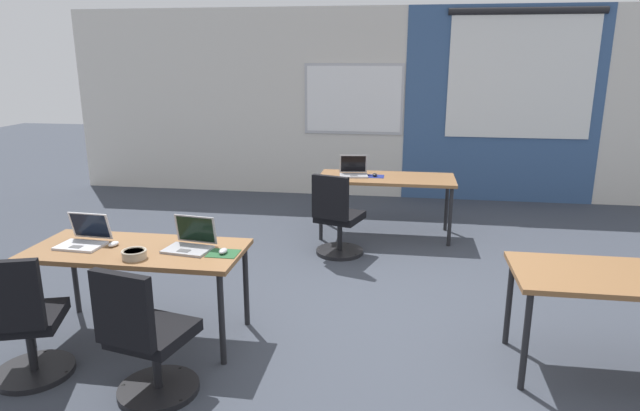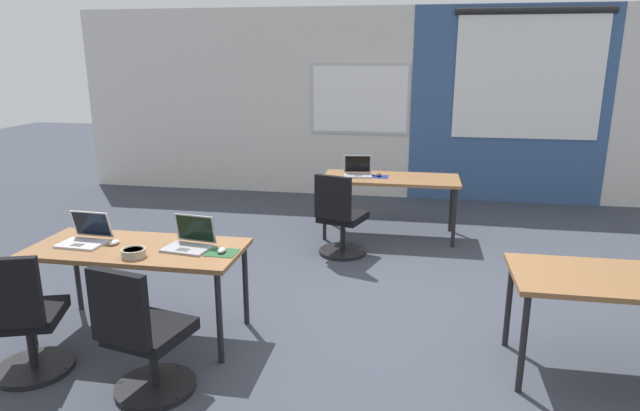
% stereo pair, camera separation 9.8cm
% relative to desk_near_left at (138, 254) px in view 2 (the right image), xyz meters
% --- Properties ---
extents(ground_plane, '(24.00, 24.00, 0.00)m').
position_rel_desk_near_left_xyz_m(ground_plane, '(1.75, 0.60, -0.66)').
color(ground_plane, '#383D47').
extents(back_wall_assembly, '(10.00, 0.27, 2.80)m').
position_rel_desk_near_left_xyz_m(back_wall_assembly, '(1.80, 4.80, 0.75)').
color(back_wall_assembly, silver).
rests_on(back_wall_assembly, ground).
extents(desk_near_left, '(1.60, 0.70, 0.72)m').
position_rel_desk_near_left_xyz_m(desk_near_left, '(0.00, 0.00, 0.00)').
color(desk_near_left, brown).
rests_on(desk_near_left, ground).
extents(desk_near_right, '(1.60, 0.70, 0.72)m').
position_rel_desk_near_left_xyz_m(desk_near_right, '(3.50, 0.00, 0.00)').
color(desk_near_right, brown).
rests_on(desk_near_right, ground).
extents(desk_far_center, '(1.60, 0.70, 0.72)m').
position_rel_desk_near_left_xyz_m(desk_far_center, '(1.75, 2.80, 0.00)').
color(desk_far_center, brown).
rests_on(desk_far_center, ground).
extents(laptop_near_left_end, '(0.35, 0.31, 0.23)m').
position_rel_desk_near_left_xyz_m(laptop_near_left_end, '(-0.43, 0.01, 0.11)').
color(laptop_near_left_end, silver).
rests_on(laptop_near_left_end, desk_near_left).
extents(mouse_near_left_end, '(0.07, 0.11, 0.03)m').
position_rel_desk_near_left_xyz_m(mouse_near_left_end, '(-0.19, 0.01, 0.08)').
color(mouse_near_left_end, silver).
rests_on(mouse_near_left_end, desk_near_left).
extents(chair_near_left_end, '(0.56, 0.61, 0.92)m').
position_rel_desk_near_left_xyz_m(chair_near_left_end, '(-0.47, -0.69, -0.28)').
color(chair_near_left_end, black).
rests_on(chair_near_left_end, ground).
extents(laptop_near_left_inner, '(0.36, 0.31, 0.24)m').
position_rel_desk_near_left_xyz_m(laptop_near_left_inner, '(0.40, 0.05, 0.11)').
color(laptop_near_left_inner, '#9E9EA3').
rests_on(laptop_near_left_inner, desk_near_left).
extents(mousepad_near_left_inner, '(0.22, 0.19, 0.00)m').
position_rel_desk_near_left_xyz_m(mousepad_near_left_inner, '(0.68, -0.02, 0.06)').
color(mousepad_near_left_inner, '#23512D').
rests_on(mousepad_near_left_inner, desk_near_left).
extents(mouse_near_left_inner, '(0.06, 0.10, 0.03)m').
position_rel_desk_near_left_xyz_m(mouse_near_left_inner, '(0.68, -0.02, 0.08)').
color(mouse_near_left_inner, '#B2B2B7').
rests_on(mouse_near_left_inner, mousepad_near_left_inner).
extents(chair_near_left_inner, '(0.53, 0.58, 0.92)m').
position_rel_desk_near_left_xyz_m(chair_near_left_inner, '(0.42, -0.76, -0.28)').
color(chair_near_left_inner, black).
rests_on(chair_near_left_inner, ground).
extents(laptop_far_left, '(0.37, 0.31, 0.24)m').
position_rel_desk_near_left_xyz_m(laptop_far_left, '(1.36, 2.82, 0.11)').
color(laptop_far_left, '#9E9EA3').
rests_on(laptop_far_left, desk_far_center).
extents(mousepad_far_left, '(0.22, 0.19, 0.00)m').
position_rel_desk_near_left_xyz_m(mousepad_far_left, '(1.61, 2.80, 0.06)').
color(mousepad_far_left, navy).
rests_on(mousepad_far_left, desk_far_center).
extents(mouse_far_left, '(0.06, 0.10, 0.03)m').
position_rel_desk_near_left_xyz_m(mouse_far_left, '(1.61, 2.80, 0.08)').
color(mouse_far_left, black).
rests_on(mouse_far_left, mousepad_far_left).
extents(chair_far_left, '(0.55, 0.60, 0.92)m').
position_rel_desk_near_left_xyz_m(chair_far_left, '(1.26, 2.00, -0.28)').
color(chair_far_left, black).
rests_on(chair_far_left, ground).
extents(snack_bowl, '(0.18, 0.18, 0.06)m').
position_rel_desk_near_left_xyz_m(snack_bowl, '(0.08, -0.21, 0.10)').
color(snack_bowl, tan).
rests_on(snack_bowl, desk_near_left).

